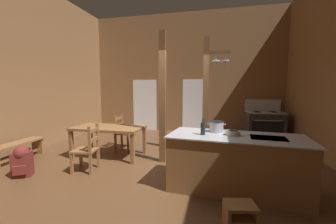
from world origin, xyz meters
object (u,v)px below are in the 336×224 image
object	(u,v)px
ladderback_chair_near_window	(88,149)
backpack	(22,160)
ladderback_chair_by_post	(123,132)
kitchen_island	(235,163)
mixing_bowl_on_counter	(233,133)
bottle_tall_on_counter	(203,128)
bench_along_left_wall	(17,148)
stockpot_on_counter	(216,126)
dining_table	(109,130)
stove_range	(264,125)
step_stool	(240,214)

from	to	relation	value
ladderback_chair_near_window	backpack	bearing A→B (deg)	-153.52
ladderback_chair_by_post	ladderback_chair_near_window	bearing A→B (deg)	-88.71
kitchen_island	mixing_bowl_on_counter	xyz separation A→B (m)	(-0.05, 0.03, 0.49)
mixing_bowl_on_counter	bottle_tall_on_counter	world-z (taller)	bottle_tall_on_counter
bench_along_left_wall	stockpot_on_counter	world-z (taller)	stockpot_on_counter
ladderback_chair_near_window	bottle_tall_on_counter	distance (m)	2.39
dining_table	mixing_bowl_on_counter	bearing A→B (deg)	-21.46
bench_along_left_wall	backpack	distance (m)	1.10
ladderback_chair_by_post	mixing_bowl_on_counter	world-z (taller)	mixing_bowl_on_counter
dining_table	backpack	distance (m)	1.84
bench_along_left_wall	backpack	world-z (taller)	backpack
stove_range	step_stool	world-z (taller)	stove_range
ladderback_chair_near_window	bottle_tall_on_counter	xyz separation A→B (m)	(2.32, -0.22, 0.57)
kitchen_island	mixing_bowl_on_counter	bearing A→B (deg)	154.18
stove_range	ladderback_chair_by_post	size ratio (longest dim) A/B	1.39
ladderback_chair_by_post	stockpot_on_counter	bearing A→B (deg)	-32.93
ladderback_chair_by_post	stockpot_on_counter	distance (m)	3.11
kitchen_island	stove_range	distance (m)	4.02
dining_table	ladderback_chair_by_post	size ratio (longest dim) A/B	1.80
stove_range	stockpot_on_counter	world-z (taller)	stove_range
mixing_bowl_on_counter	bottle_tall_on_counter	size ratio (longest dim) A/B	0.81
stockpot_on_counter	mixing_bowl_on_counter	distance (m)	0.34
bottle_tall_on_counter	dining_table	bearing A→B (deg)	153.28
backpack	mixing_bowl_on_counter	bearing A→B (deg)	5.69
dining_table	backpack	xyz separation A→B (m)	(-1.00, -1.50, -0.34)
ladderback_chair_near_window	mixing_bowl_on_counter	bearing A→B (deg)	-2.92
ladderback_chair_near_window	mixing_bowl_on_counter	size ratio (longest dim) A/B	4.31
step_stool	ladderback_chair_near_window	distance (m)	3.07
bottle_tall_on_counter	backpack	bearing A→B (deg)	-174.74
mixing_bowl_on_counter	bench_along_left_wall	bearing A→B (deg)	176.54
kitchen_island	mixing_bowl_on_counter	distance (m)	0.50
ladderback_chair_by_post	mixing_bowl_on_counter	distance (m)	3.43
step_stool	dining_table	bearing A→B (deg)	143.38
stove_range	backpack	size ratio (longest dim) A/B	2.21
stove_range	mixing_bowl_on_counter	xyz separation A→B (m)	(-1.30, -3.80, 0.47)
bottle_tall_on_counter	kitchen_island	bearing A→B (deg)	5.11
ladderback_chair_by_post	mixing_bowl_on_counter	bearing A→B (deg)	-33.50
backpack	stockpot_on_counter	xyz separation A→B (m)	(3.59, 0.59, 0.69)
stockpot_on_counter	backpack	bearing A→B (deg)	-170.59
kitchen_island	backpack	world-z (taller)	kitchen_island
ladderback_chair_by_post	bench_along_left_wall	xyz separation A→B (m)	(-1.89, -1.59, -0.15)
step_stool	mixing_bowl_on_counter	bearing A→B (deg)	91.62
ladderback_chair_near_window	backpack	size ratio (longest dim) A/B	1.59
kitchen_island	dining_table	distance (m)	3.13
mixing_bowl_on_counter	bottle_tall_on_counter	distance (m)	0.49
kitchen_island	bottle_tall_on_counter	size ratio (longest dim) A/B	8.21
step_stool	stove_range	bearing A→B (deg)	75.25
kitchen_island	dining_table	world-z (taller)	kitchen_island
ladderback_chair_near_window	ladderback_chair_by_post	xyz separation A→B (m)	(-0.04, 1.73, 0.00)
ladderback_chair_by_post	backpack	size ratio (longest dim) A/B	1.59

